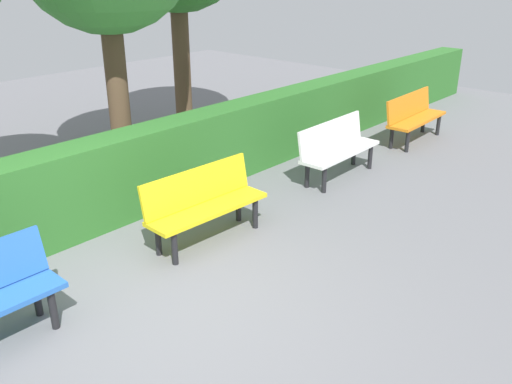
{
  "coord_description": "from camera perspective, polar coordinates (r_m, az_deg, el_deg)",
  "views": [
    {
      "loc": [
        2.7,
        3.64,
        3.08
      ],
      "look_at": [
        -1.71,
        -0.33,
        0.55
      ],
      "focal_mm": 38.29,
      "sensor_mm": 36.0,
      "label": 1
    }
  ],
  "objects": [
    {
      "name": "ground_plane",
      "position": [
        5.49,
        -9.63,
        -11.49
      ],
      "size": [
        23.15,
        23.15,
        0.0
      ],
      "primitive_type": "plane",
      "color": "slate"
    },
    {
      "name": "hedge_row",
      "position": [
        7.27,
        -12.35,
        2.1
      ],
      "size": [
        19.15,
        0.52,
        1.09
      ],
      "primitive_type": "cube",
      "color": "#2D6B28",
      "rests_on": "ground_plane"
    },
    {
      "name": "bench_orange",
      "position": [
        10.42,
        16.15,
        7.72
      ],
      "size": [
        1.63,
        0.51,
        0.86
      ],
      "rotation": [
        0.0,
        0.0,
        0.03
      ],
      "color": "orange",
      "rests_on": "ground_plane"
    },
    {
      "name": "bench_white",
      "position": [
        8.37,
        8.45,
        4.72
      ],
      "size": [
        1.6,
        0.49,
        0.86
      ],
      "rotation": [
        0.0,
        0.0,
        0.02
      ],
      "color": "white",
      "rests_on": "ground_plane"
    },
    {
      "name": "bench_yellow",
      "position": [
        6.4,
        -5.45,
        -1.01
      ],
      "size": [
        1.57,
        0.53,
        0.86
      ],
      "rotation": [
        0.0,
        0.0,
        -0.05
      ],
      "color": "yellow",
      "rests_on": "ground_plane"
    }
  ]
}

